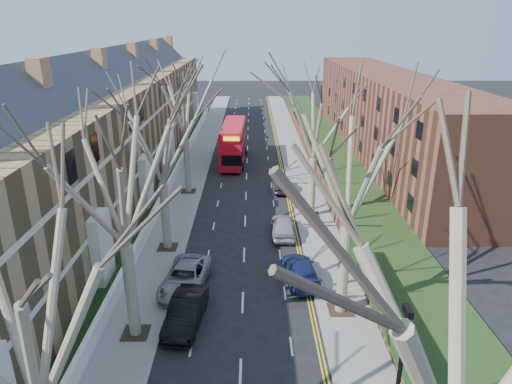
{
  "coord_description": "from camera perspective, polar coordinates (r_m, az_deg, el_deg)",
  "views": [
    {
      "loc": [
        0.58,
        -14.38,
        15.8
      ],
      "look_at": [
        0.91,
        19.76,
        3.08
      ],
      "focal_mm": 32.0,
      "sensor_mm": 36.0,
      "label": 1
    }
  ],
  "objects": [
    {
      "name": "tree_left_near",
      "position": [
        13.95,
        -27.85,
        -11.75
      ],
      "size": [
        9.8,
        9.8,
        13.73
      ],
      "color": "#776C55",
      "rests_on": "ground"
    },
    {
      "name": "double_decker_bus",
      "position": [
        54.69,
        -2.83,
        6.05
      ],
      "size": [
        3.05,
        10.95,
        4.55
      ],
      "rotation": [
        0.0,
        0.0,
        3.11
      ],
      "color": "red",
      "rests_on": "ground"
    },
    {
      "name": "car_left_far",
      "position": [
        29.45,
        -8.82,
        -10.55
      ],
      "size": [
        3.17,
        5.75,
        1.52
      ],
      "primitive_type": "imported",
      "rotation": [
        0.0,
        0.0,
        -0.12
      ],
      "color": "gray",
      "rests_on": "ground"
    },
    {
      "name": "wall_hedge_right",
      "position": [
        23.12,
        18.72,
        -20.28
      ],
      "size": [
        0.7,
        24.0,
        1.8
      ],
      "color": "brown",
      "rests_on": "ground"
    },
    {
      "name": "pavement_left",
      "position": [
        56.04,
        -7.29,
        3.95
      ],
      "size": [
        3.0,
        102.0,
        0.12
      ],
      "primitive_type": "cube",
      "color": "slate",
      "rests_on": "ground"
    },
    {
      "name": "terrace_left",
      "position": [
        48.66,
        -17.68,
        7.29
      ],
      "size": [
        9.7,
        78.0,
        13.6
      ],
      "color": "olive",
      "rests_on": "ground"
    },
    {
      "name": "tree_left_dist",
      "position": [
        43.3,
        -9.08,
        11.89
      ],
      "size": [
        10.5,
        10.5,
        14.71
      ],
      "color": "#776C55",
      "rests_on": "ground"
    },
    {
      "name": "car_right_far",
      "position": [
        45.37,
        3.29,
        0.9
      ],
      "size": [
        1.72,
        4.1,
        1.32
      ],
      "primitive_type": "imported",
      "rotation": [
        0.0,
        0.0,
        3.06
      ],
      "color": "black",
      "rests_on": "ground"
    },
    {
      "name": "pavement_right",
      "position": [
        55.92,
        5.05,
        4.0
      ],
      "size": [
        3.0,
        102.0,
        0.12
      ],
      "primitive_type": "cube",
      "color": "slate",
      "rests_on": "ground"
    },
    {
      "name": "tree_left_mid",
      "position": [
        22.23,
        -16.97,
        3.21
      ],
      "size": [
        10.5,
        10.5,
        14.71
      ],
      "color": "#776C55",
      "rests_on": "ground"
    },
    {
      "name": "tree_right_far",
      "position": [
        37.32,
        7.46,
        10.14
      ],
      "size": [
        10.15,
        10.15,
        14.22
      ],
      "color": "#776C55",
      "rests_on": "ground"
    },
    {
      "name": "car_right_mid",
      "position": [
        36.06,
        3.44,
        -4.24
      ],
      "size": [
        1.97,
        4.59,
        1.55
      ],
      "primitive_type": "imported",
      "rotation": [
        0.0,
        0.0,
        3.11
      ],
      "color": "#96979E",
      "rests_on": "ground"
    },
    {
      "name": "tree_right_near",
      "position": [
        11.48,
        26.8,
        -13.22
      ],
      "size": [
        10.85,
        10.85,
        15.2
      ],
      "color": "#776C55",
      "rests_on": "ground"
    },
    {
      "name": "flats_right",
      "position": [
        60.79,
        15.8,
        9.42
      ],
      "size": [
        13.97,
        54.0,
        10.0
      ],
      "color": "brown",
      "rests_on": "ground"
    },
    {
      "name": "front_wall_left",
      "position": [
        48.56,
        -10.28,
        1.88
      ],
      "size": [
        0.3,
        78.0,
        1.0
      ],
      "color": "white",
      "rests_on": "ground"
    },
    {
      "name": "car_right_near",
      "position": [
        30.16,
        5.54,
        -9.71
      ],
      "size": [
        2.44,
        5.02,
        1.41
      ],
      "primitive_type": "imported",
      "rotation": [
        0.0,
        0.0,
        3.24
      ],
      "color": "navy",
      "rests_on": "ground"
    },
    {
      "name": "car_left_mid",
      "position": [
        26.34,
        -8.77,
        -14.59
      ],
      "size": [
        2.2,
        4.96,
        1.58
      ],
      "primitive_type": "imported",
      "rotation": [
        0.0,
        0.0,
        -0.11
      ],
      "color": "black",
      "rests_on": "ground"
    },
    {
      "name": "tree_left_far",
      "position": [
        31.71,
        -12.08,
        8.04
      ],
      "size": [
        10.15,
        10.15,
        14.22
      ],
      "color": "#776C55",
      "rests_on": "ground"
    },
    {
      "name": "grass_verge_right",
      "position": [
        56.51,
        9.61,
        4.06
      ],
      "size": [
        6.0,
        102.0,
        0.06
      ],
      "color": "#183212",
      "rests_on": "ground"
    },
    {
      "name": "tree_right_mid",
      "position": [
        23.8,
        11.94,
        4.77
      ],
      "size": [
        10.5,
        10.5,
        14.71
      ],
      "color": "#776C55",
      "rests_on": "ground"
    }
  ]
}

